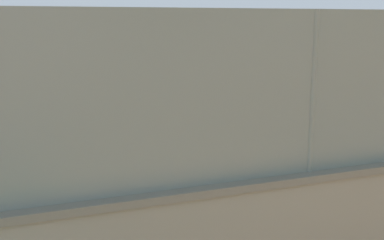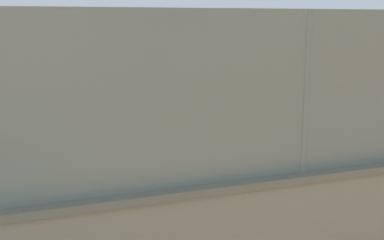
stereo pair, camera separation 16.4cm
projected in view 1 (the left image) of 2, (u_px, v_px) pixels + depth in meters
The scene contains 5 objects.
ground_plane at pixel (118, 110), 18.77m from camera, with size 260.00×260.00×0.00m, color #A36B42.
fence_panel_on_wall at pixel (312, 93), 5.17m from camera, with size 25.74×0.28×1.73m.
player_near_wall_returning at pixel (379, 159), 8.98m from camera, with size 0.67×1.08×1.52m.
player_crossing_court at pixel (70, 90), 17.91m from camera, with size 0.69×0.83×1.54m.
player_foreground_swinging at pixel (129, 120), 11.88m from camera, with size 0.72×1.06×1.71m.
Camera 1 is at (4.24, 18.19, 3.39)m, focal length 45.99 mm.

